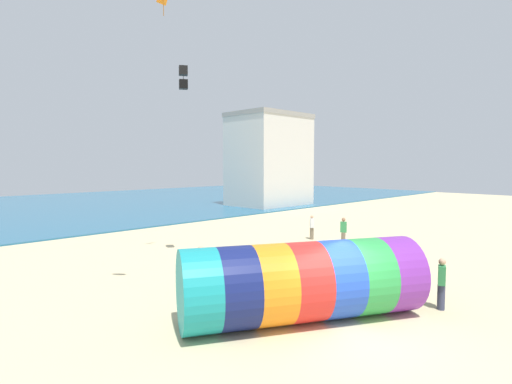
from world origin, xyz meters
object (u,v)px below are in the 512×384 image
at_px(giant_inflatable_tube, 303,281).
at_px(bystander_far_left, 343,232).
at_px(kite_handler, 442,283).
at_px(kite_black_box, 183,78).
at_px(bystander_near_water, 201,269).
at_px(bystander_mid_beach, 312,227).

xyz_separation_m(giant_inflatable_tube, bystander_far_left, (10.33, 5.26, -0.35)).
height_order(kite_handler, bystander_far_left, kite_handler).
bearing_deg(giant_inflatable_tube, kite_handler, -33.97).
bearing_deg(bystander_far_left, kite_handler, -129.06).
distance_m(giant_inflatable_tube, bystander_far_left, 11.60).
height_order(kite_handler, kite_black_box, kite_black_box).
bearing_deg(kite_handler, giant_inflatable_tube, 146.03).
height_order(giant_inflatable_tube, bystander_far_left, giant_inflatable_tube).
bearing_deg(bystander_near_water, bystander_far_left, 5.30).
relative_size(kite_black_box, bystander_far_left, 0.70).
bearing_deg(kite_black_box, kite_handler, -80.44).
relative_size(giant_inflatable_tube, bystander_far_left, 4.56).
bearing_deg(kite_black_box, giant_inflatable_tube, -102.18).
height_order(kite_black_box, bystander_far_left, kite_black_box).
distance_m(kite_handler, bystander_near_water, 8.27).
bearing_deg(kite_handler, bystander_near_water, 123.74).
relative_size(kite_handler, bystander_mid_beach, 1.11).
bearing_deg(bystander_far_left, giant_inflatable_tube, -153.01).
bearing_deg(kite_black_box, bystander_near_water, -118.70).
distance_m(kite_handler, kite_black_box, 14.34).
bearing_deg(bystander_mid_beach, kite_black_box, 172.40).
relative_size(giant_inflatable_tube, bystander_mid_beach, 4.96).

